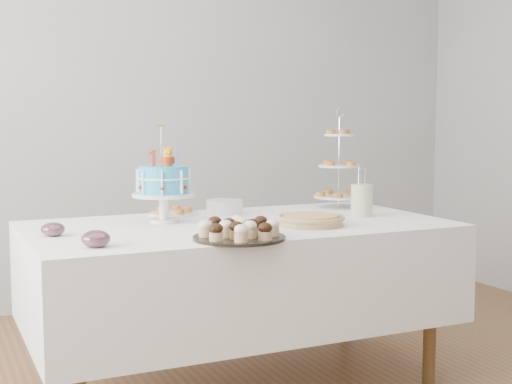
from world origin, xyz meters
name	(u,v)px	position (x,y,z in m)	size (l,w,h in m)	color
walls	(267,95)	(0.00, 0.00, 1.35)	(5.04, 4.04, 2.70)	#9B9EA0
table	(239,271)	(0.00, 0.30, 0.54)	(1.92, 1.02, 0.77)	white
birthday_cake	(164,196)	(-0.31, 0.47, 0.89)	(0.29, 0.29, 0.45)	white
cupcake_tray	(239,229)	(-0.17, -0.10, 0.81)	(0.37, 0.37, 0.09)	black
pie	(311,219)	(0.27, 0.10, 0.80)	(0.31, 0.31, 0.05)	tan
tiered_stand	(339,166)	(0.73, 0.61, 0.99)	(0.28, 0.28, 0.53)	silver
plate_stack	(224,207)	(0.06, 0.61, 0.81)	(0.18, 0.18, 0.07)	white
pastry_plate	(174,212)	(-0.18, 0.70, 0.79)	(0.25, 0.25, 0.04)	white
jam_bowl_a	(96,239)	(-0.73, -0.03, 0.80)	(0.11, 0.11, 0.07)	silver
jam_bowl_b	(53,230)	(-0.84, 0.29, 0.80)	(0.10, 0.10, 0.06)	silver
utensil_pitcher	(362,199)	(0.64, 0.26, 0.86)	(0.12, 0.11, 0.24)	#F0E4D0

